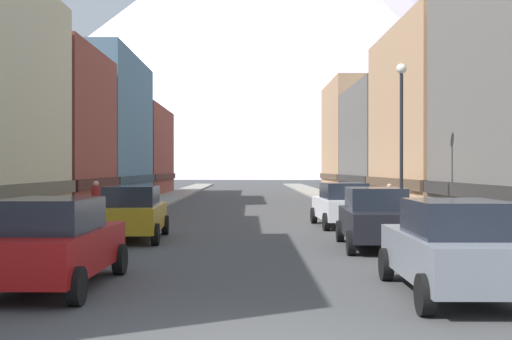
% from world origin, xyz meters
% --- Properties ---
extents(sidewalk_left, '(2.50, 100.00, 0.15)m').
position_xyz_m(sidewalk_left, '(-6.25, 35.00, 0.07)').
color(sidewalk_left, gray).
rests_on(sidewalk_left, ground).
extents(sidewalk_right, '(2.50, 100.00, 0.15)m').
position_xyz_m(sidewalk_right, '(6.25, 35.00, 0.07)').
color(sidewalk_right, gray).
rests_on(sidewalk_right, ground).
extents(storefront_left_2, '(7.02, 8.98, 8.31)m').
position_xyz_m(storefront_left_2, '(-10.86, 24.63, 4.00)').
color(storefront_left_2, brown).
rests_on(storefront_left_2, ground).
extents(storefront_left_3, '(9.07, 13.67, 9.91)m').
position_xyz_m(storefront_left_3, '(-11.89, 36.25, 4.79)').
color(storefront_left_3, slate).
rests_on(storefront_left_3, ground).
extents(storefront_left_4, '(9.69, 13.85, 7.78)m').
position_xyz_m(storefront_left_4, '(-12.20, 50.54, 3.75)').
color(storefront_left_4, brown).
rests_on(storefront_left_4, ground).
extents(storefront_right_2, '(9.22, 12.80, 9.75)m').
position_xyz_m(storefront_right_2, '(11.96, 26.02, 4.71)').
color(storefront_right_2, tan).
rests_on(storefront_right_2, ground).
extents(storefront_right_3, '(6.63, 12.96, 8.36)m').
position_xyz_m(storefront_right_3, '(10.66, 39.35, 4.03)').
color(storefront_right_3, '#66605B').
rests_on(storefront_right_3, ground).
extents(storefront_right_4, '(7.86, 12.43, 10.32)m').
position_xyz_m(storefront_right_4, '(11.28, 52.35, 4.99)').
color(storefront_right_4, tan).
rests_on(storefront_right_4, ground).
extents(car_left_0, '(2.17, 4.45, 1.78)m').
position_xyz_m(car_left_0, '(-3.80, 4.67, 0.90)').
color(car_left_0, '#9E1111').
rests_on(car_left_0, ground).
extents(car_left_1, '(2.20, 4.46, 1.78)m').
position_xyz_m(car_left_1, '(-3.80, 13.33, 0.90)').
color(car_left_1, '#B28419').
rests_on(car_left_1, ground).
extents(car_right_0, '(2.15, 4.44, 1.78)m').
position_xyz_m(car_right_0, '(3.80, 3.80, 0.90)').
color(car_right_0, slate).
rests_on(car_right_0, ground).
extents(car_right_1, '(2.25, 4.48, 1.78)m').
position_xyz_m(car_right_1, '(3.80, 11.11, 0.90)').
color(car_right_1, black).
rests_on(car_right_1, ground).
extents(car_right_2, '(2.23, 4.48, 1.78)m').
position_xyz_m(car_right_2, '(3.80, 17.99, 0.90)').
color(car_right_2, silver).
rests_on(car_right_2, ground).
extents(trash_bin_right, '(0.59, 0.59, 0.98)m').
position_xyz_m(trash_bin_right, '(6.35, 10.45, 0.64)').
color(trash_bin_right, '#4C5156').
rests_on(trash_bin_right, sidewalk_right).
extents(potted_plant_2, '(0.54, 0.54, 0.91)m').
position_xyz_m(potted_plant_2, '(7.00, 10.25, 0.62)').
color(potted_plant_2, gray).
rests_on(potted_plant_2, sidewalk_right).
extents(pedestrian_0, '(0.36, 0.36, 1.70)m').
position_xyz_m(pedestrian_0, '(-6.25, 18.70, 0.94)').
color(pedestrian_0, maroon).
rests_on(pedestrian_0, sidewalk_left).
extents(pedestrian_1, '(0.36, 0.36, 1.53)m').
position_xyz_m(pedestrian_1, '(6.25, 20.57, 0.85)').
color(pedestrian_1, '#333338').
rests_on(pedestrian_1, sidewalk_right).
extents(streetlamp_right, '(0.36, 0.36, 5.86)m').
position_xyz_m(streetlamp_right, '(5.35, 14.50, 3.99)').
color(streetlamp_right, black).
rests_on(streetlamp_right, sidewalk_right).
extents(mountain_backdrop, '(274.73, 274.73, 116.05)m').
position_xyz_m(mountain_backdrop, '(13.14, 260.00, 58.03)').
color(mountain_backdrop, silver).
rests_on(mountain_backdrop, ground).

